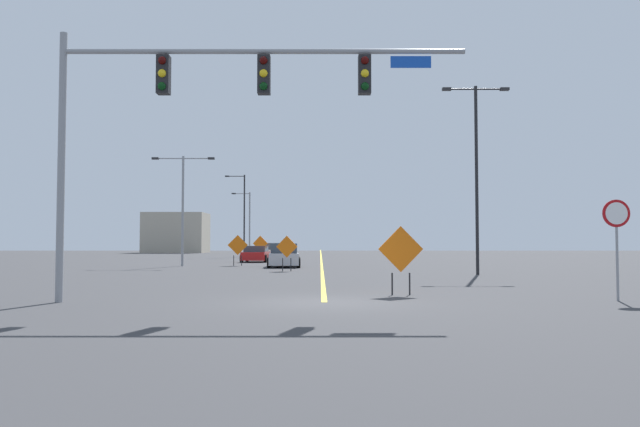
# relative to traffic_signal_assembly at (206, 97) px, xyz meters

# --- Properties ---
(ground) EXTENTS (204.02, 204.02, 0.00)m
(ground) POSITION_rel_traffic_signal_assembly_xyz_m (3.25, 0.02, -5.52)
(ground) COLOR #38383A
(road_centre_stripe) EXTENTS (0.16, 113.34, 0.01)m
(road_centre_stripe) POSITION_rel_traffic_signal_assembly_xyz_m (3.25, 56.69, -5.52)
(road_centre_stripe) COLOR yellow
(road_centre_stripe) RESTS_ON ground
(traffic_signal_assembly) EXTENTS (11.00, 0.44, 7.29)m
(traffic_signal_assembly) POSITION_rel_traffic_signal_assembly_xyz_m (0.00, 0.00, 0.00)
(traffic_signal_assembly) COLOR gray
(traffic_signal_assembly) RESTS_ON ground
(stop_sign) EXTENTS (0.76, 0.07, 2.77)m
(stop_sign) POSITION_rel_traffic_signal_assembly_xyz_m (11.28, 0.41, -3.57)
(stop_sign) COLOR gray
(stop_sign) RESTS_ON ground
(street_lamp_mid_right) EXTENTS (3.33, 0.24, 9.38)m
(street_lamp_mid_right) POSITION_rel_traffic_signal_assembly_xyz_m (10.91, 14.20, -0.07)
(street_lamp_mid_right) COLOR black
(street_lamp_mid_right) RESTS_ON ground
(street_lamp_near_right) EXTENTS (4.22, 0.24, 7.40)m
(street_lamp_near_right) POSITION_rel_traffic_signal_assembly_xyz_m (-6.09, 25.31, -1.04)
(street_lamp_near_right) COLOR gray
(street_lamp_near_right) RESTS_ON ground
(street_lamp_far_left) EXTENTS (2.09, 0.24, 7.12)m
(street_lamp_far_left) POSITION_rel_traffic_signal_assembly_xyz_m (-4.81, 52.40, -1.53)
(street_lamp_far_left) COLOR gray
(street_lamp_far_left) RESTS_ON ground
(street_lamp_far_right) EXTENTS (2.20, 0.24, 8.91)m
(street_lamp_far_right) POSITION_rel_traffic_signal_assembly_xyz_m (-5.22, 51.09, -0.61)
(street_lamp_far_right) COLOR black
(street_lamp_far_right) RESTS_ON ground
(construction_sign_right_lane) EXTENTS (1.37, 0.19, 2.09)m
(construction_sign_right_lane) POSITION_rel_traffic_signal_assembly_xyz_m (-2.46, 25.96, -4.21)
(construction_sign_right_lane) COLOR orange
(construction_sign_right_lane) RESTS_ON ground
(construction_sign_right_shoulder) EXTENTS (1.36, 0.36, 2.18)m
(construction_sign_right_shoulder) POSITION_rel_traffic_signal_assembly_xyz_m (-2.21, 39.46, -4.13)
(construction_sign_right_shoulder) COLOR orange
(construction_sign_right_shoulder) RESTS_ON ground
(construction_sign_median_far) EXTENTS (1.39, 0.22, 2.09)m
(construction_sign_median_far) POSITION_rel_traffic_signal_assembly_xyz_m (5.60, 2.32, -4.21)
(construction_sign_median_far) COLOR orange
(construction_sign_median_far) RESTS_ON ground
(construction_sign_median_near) EXTENTS (1.19, 0.30, 1.96)m
(construction_sign_median_near) POSITION_rel_traffic_signal_assembly_xyz_m (1.30, 18.00, -4.28)
(construction_sign_median_near) COLOR orange
(construction_sign_median_near) RESTS_ON ground
(construction_sign_left_lane) EXTENTS (1.28, 0.24, 1.96)m
(construction_sign_left_lane) POSITION_rel_traffic_signal_assembly_xyz_m (0.08, 39.50, -4.29)
(construction_sign_left_lane) COLOR orange
(construction_sign_left_lane) RESTS_ON ground
(car_red_passing) EXTENTS (2.21, 4.12, 1.30)m
(car_red_passing) POSITION_rel_traffic_signal_assembly_xyz_m (-2.04, 34.04, -4.89)
(car_red_passing) COLOR red
(car_red_passing) RESTS_ON ground
(car_white_near) EXTENTS (2.05, 3.98, 1.52)m
(car_white_near) POSITION_rel_traffic_signal_assembly_xyz_m (-1.36, 43.00, -4.83)
(car_white_near) COLOR white
(car_white_near) RESTS_ON ground
(car_silver_mid) EXTENTS (2.24, 4.41, 1.52)m
(car_silver_mid) POSITION_rel_traffic_signal_assembly_xyz_m (0.81, 23.80, -4.81)
(car_silver_mid) COLOR #B7BABF
(car_silver_mid) RESTS_ON ground
(roadside_building_west) EXTENTS (9.05, 7.33, 6.03)m
(roadside_building_west) POSITION_rel_traffic_signal_assembly_xyz_m (-18.72, 78.69, -2.50)
(roadside_building_west) COLOR #B2A893
(roadside_building_west) RESTS_ON ground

